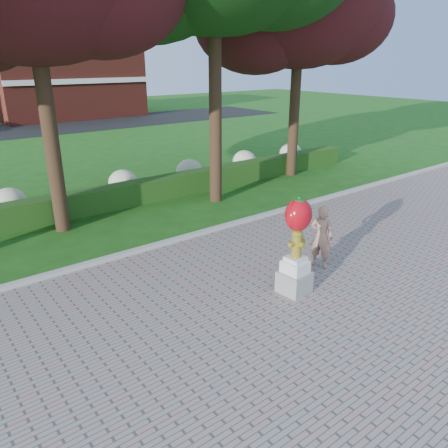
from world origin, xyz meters
The scene contains 9 objects.
ground centered at (0.00, 0.00, 0.00)m, with size 100.00×100.00×0.00m, color #1C4F13.
walkway centered at (0.00, -4.00, 0.02)m, with size 40.00×14.00×0.04m, color gray.
curb centered at (0.00, 3.00, 0.07)m, with size 40.00×0.18×0.15m, color #ADADA5.
lawn_hedge centered at (0.00, 7.00, 0.40)m, with size 24.00×0.70×0.80m, color #1F4513.
hydrangea_row centered at (0.57, 8.00, 0.55)m, with size 20.10×1.10×0.99m.
building_right centered at (8.00, 34.00, 3.20)m, with size 12.00×8.00×6.40m, color maroon.
tree_far_right centered at (8.40, 6.58, 6.97)m, with size 7.88×6.72×10.21m.
hydrant_sculpture centered at (0.76, -1.07, 1.23)m, with size 0.65×0.65×2.24m.
woman centered at (2.22, -0.56, 0.84)m, with size 0.58×0.38×1.60m, color tan.
Camera 1 is at (-5.75, -6.92, 4.94)m, focal length 35.00 mm.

